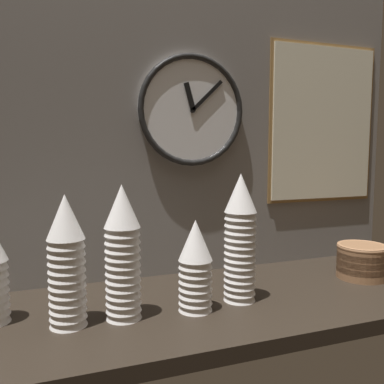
# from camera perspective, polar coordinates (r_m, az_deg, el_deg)

# --- Properties ---
(ground_plane) EXTENTS (1.60, 0.56, 0.04)m
(ground_plane) POSITION_cam_1_polar(r_m,az_deg,el_deg) (1.20, 3.48, -15.41)
(ground_plane) COLOR black
(wall_tiled_back) EXTENTS (1.60, 0.03, 1.05)m
(wall_tiled_back) POSITION_cam_1_polar(r_m,az_deg,el_deg) (1.37, -0.88, 10.43)
(wall_tiled_back) COLOR slate
(wall_tiled_back) RESTS_ON ground_plane
(cup_stack_center_left) EXTENTS (0.09, 0.09, 0.34)m
(cup_stack_center_left) POSITION_cam_1_polar(r_m,az_deg,el_deg) (1.02, -9.70, -8.34)
(cup_stack_center_left) COLOR white
(cup_stack_center_left) RESTS_ON ground_plane
(cup_stack_center_right) EXTENTS (0.09, 0.09, 0.36)m
(cup_stack_center_right) POSITION_cam_1_polar(r_m,az_deg,el_deg) (1.13, 6.77, -6.38)
(cup_stack_center_right) COLOR white
(cup_stack_center_right) RESTS_ON ground_plane
(cup_stack_left) EXTENTS (0.09, 0.09, 0.32)m
(cup_stack_left) POSITION_cam_1_polar(r_m,az_deg,el_deg) (1.01, -17.19, -9.22)
(cup_stack_left) COLOR white
(cup_stack_left) RESTS_ON ground_plane
(cup_stack_center) EXTENTS (0.09, 0.09, 0.24)m
(cup_stack_center) POSITION_cam_1_polar(r_m,az_deg,el_deg) (1.07, 0.48, -10.26)
(cup_stack_center) COLOR white
(cup_stack_center) RESTS_ON ground_plane
(bowl_stack_far_right) EXTENTS (0.16, 0.16, 0.11)m
(bowl_stack_far_right) POSITION_cam_1_polar(r_m,az_deg,el_deg) (1.46, 22.60, -8.76)
(bowl_stack_far_right) COLOR #996B47
(bowl_stack_far_right) RESTS_ON ground_plane
(wall_clock) EXTENTS (0.36, 0.03, 0.36)m
(wall_clock) POSITION_cam_1_polar(r_m,az_deg,el_deg) (1.35, -0.02, 11.40)
(wall_clock) COLOR white
(menu_board) EXTENTS (0.46, 0.01, 0.58)m
(menu_board) POSITION_cam_1_polar(r_m,az_deg,el_deg) (1.61, 17.90, 9.12)
(menu_board) COLOR olive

